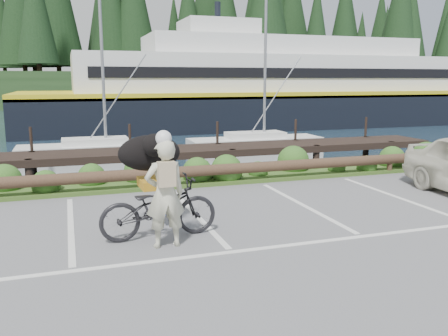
# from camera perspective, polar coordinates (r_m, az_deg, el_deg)

# --- Properties ---
(ground) EXTENTS (72.00, 72.00, 0.00)m
(ground) POSITION_cam_1_polar(r_m,az_deg,el_deg) (8.58, 0.05, -9.20)
(ground) COLOR #5B5B5E
(harbor_backdrop) EXTENTS (170.00, 160.00, 30.00)m
(harbor_backdrop) POSITION_cam_1_polar(r_m,az_deg,el_deg) (86.23, -16.51, 8.27)
(harbor_backdrop) COLOR #182939
(harbor_backdrop) RESTS_ON ground
(vegetation_strip) EXTENTS (34.00, 1.60, 0.10)m
(vegetation_strip) POSITION_cam_1_polar(r_m,az_deg,el_deg) (13.52, -7.04, -1.67)
(vegetation_strip) COLOR #3D5B21
(vegetation_strip) RESTS_ON ground
(log_rail) EXTENTS (32.00, 0.30, 0.60)m
(log_rail) POSITION_cam_1_polar(r_m,az_deg,el_deg) (12.86, -6.42, -2.52)
(log_rail) COLOR #443021
(log_rail) RESTS_ON ground
(bicycle) EXTENTS (2.22, 0.86, 1.15)m
(bicycle) POSITION_cam_1_polar(r_m,az_deg,el_deg) (8.86, -7.85, -4.77)
(bicycle) COLOR black
(bicycle) RESTS_ON ground
(cyclist) EXTENTS (0.71, 0.49, 1.91)m
(cyclist) POSITION_cam_1_polar(r_m,az_deg,el_deg) (8.29, -7.12, -3.12)
(cyclist) COLOR beige
(cyclist) RESTS_ON ground
(dog) EXTENTS (0.65, 1.24, 0.70)m
(dog) POSITION_cam_1_polar(r_m,az_deg,el_deg) (9.34, -8.97, 1.80)
(dog) COLOR black
(dog) RESTS_ON bicycle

